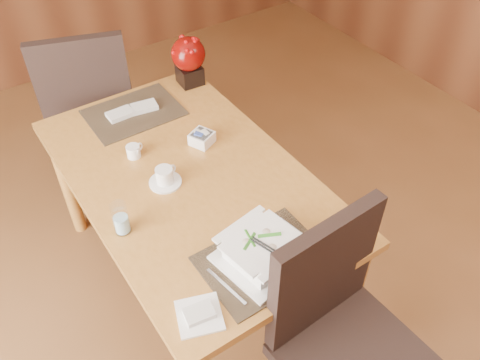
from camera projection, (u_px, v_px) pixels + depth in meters
dining_table at (191, 191)px, 2.26m from camera, size 0.90×1.50×0.75m
placemat_near at (264, 260)px, 1.86m from camera, size 0.45×0.33×0.01m
placemat_far at (134, 112)px, 2.52m from camera, size 0.45×0.33×0.01m
soup_setting at (261, 251)px, 1.82m from camera, size 0.32×0.32×0.11m
coffee_cup at (165, 177)px, 2.14m from camera, size 0.14×0.14×0.08m
water_glass at (121, 218)px, 1.92m from camera, size 0.08×0.08×0.15m
creamer_jug at (133, 151)px, 2.27m from camera, size 0.10×0.10×0.06m
sugar_caddy at (202, 138)px, 2.33m from camera, size 0.12×0.12×0.06m
berry_decor at (189, 58)px, 2.62m from camera, size 0.18×0.18×0.26m
napkins_far at (134, 110)px, 2.51m from camera, size 0.26×0.11×0.02m
bread_plate at (199, 315)px, 1.69m from camera, size 0.19×0.19×0.01m
near_chair at (341, 328)px, 1.84m from camera, size 0.51×0.51×1.04m
far_chair at (90, 103)px, 2.84m from camera, size 0.63×0.63×1.06m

